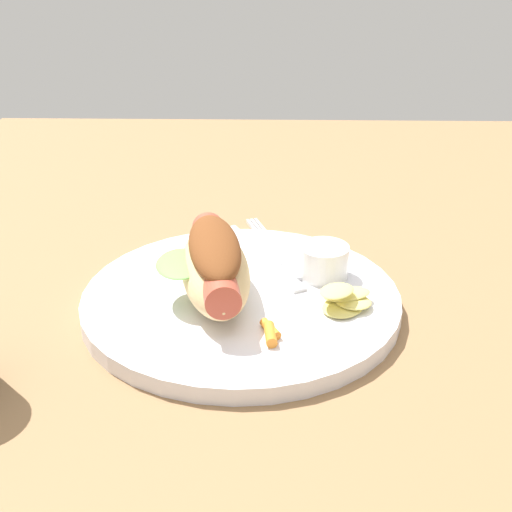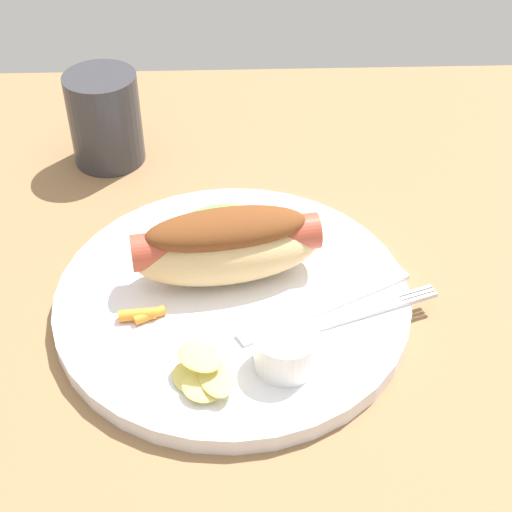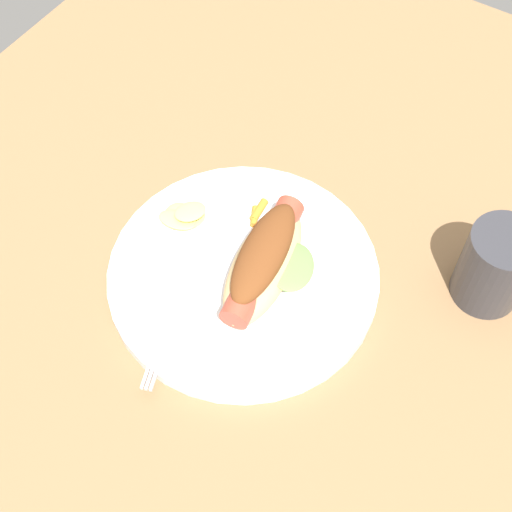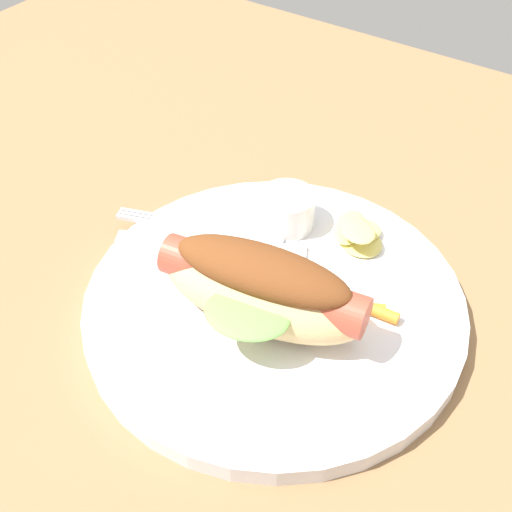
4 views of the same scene
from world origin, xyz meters
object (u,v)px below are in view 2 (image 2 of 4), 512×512
Objects in this scene: sauce_ramekin at (286,349)px; drinking_cup at (105,119)px; chips_pile at (204,375)px; carrot_garnish at (142,318)px; fork at (350,315)px; hot_dog at (226,244)px; plate at (232,300)px; knife at (326,305)px.

drinking_cup is at bearing -61.52° from sauce_ramekin.
carrot_garnish is at bearing -50.78° from chips_pile.
chips_pile is 1.57× the size of carrot_garnish.
hot_dog is at bearing 131.16° from fork.
plate is at bearing 142.10° from fork.
drinking_cup is at bearing 110.85° from fork.
carrot_garnish is (11.05, -4.65, -1.11)cm from sauce_ramekin.
sauce_ramekin is (-3.89, 7.77, 2.36)cm from plate.
plate is 9.88cm from fork.
fork is at bearing 130.43° from drinking_cup.
chips_pile reaches higher than carrot_garnish.
knife is 12.22cm from chips_pile.
hot_dog is 3.41× the size of sauce_ramekin.
carrot_garnish is (5.06, -6.21, -0.35)cm from chips_pile.
sauce_ramekin is at bearing 118.48° from drinking_cup.
hot_dog is 11.13cm from sauce_ramekin.
carrot_garnish is (7.16, 3.12, 1.24)cm from plate.
fork is 3.79× the size of carrot_garnish.
drinking_cup is (12.64, -22.70, 4.01)cm from plate.
carrot_garnish is (14.69, 1.30, 0.26)cm from knife.
hot_dog is at bearing 121.06° from drinking_cup.
fork is 2.42× the size of chips_pile.
fork is at bearing -38.51° from hot_dog.
sauce_ramekin is at bearing -76.34° from hot_dog.
carrot_garnish is (6.77, 5.47, -2.86)cm from hot_dog.
carrot_garnish reaches higher than knife.
hot_dog is (0.39, -2.36, 4.10)cm from plate.
knife is (-3.64, -5.95, -1.38)cm from sauce_ramekin.
chips_pile is 0.62× the size of drinking_cup.
fork reaches higher than plate.
knife is 4.22× the size of carrot_garnish.
carrot_garnish reaches higher than plate.
knife is 2.69× the size of chips_pile.
plate is at bearing 119.11° from drinking_cup.
hot_dog reaches higher than fork.
chips_pile is (11.43, 6.23, 0.59)cm from fork.
chips_pile is at bearing 129.22° from carrot_garnish.
carrot_garnish is 26.53cm from drinking_cup.
plate is 1.84× the size of knife.
chips_pile is (9.63, 7.50, 0.61)cm from knife.
drinking_cup reaches higher than plate.
knife is 31.89cm from drinking_cup.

